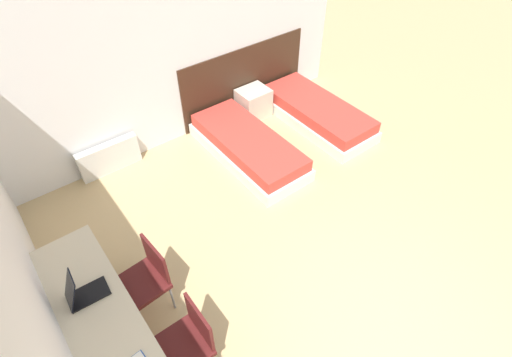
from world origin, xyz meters
TOP-DOWN VIEW (x-y plane):
  - ground_plane at (0.00, 0.00)m, footprint 20.00×20.00m
  - wall_back at (0.00, 4.42)m, footprint 6.08×0.05m
  - wall_left at (-2.57, 2.20)m, footprint 0.05×5.40m
  - headboard_panel at (1.27, 4.39)m, footprint 2.38×0.03m
  - bed_near_window at (0.55, 3.34)m, footprint 0.86×2.03m
  - bed_near_door at (1.98, 3.34)m, footprint 0.86×2.03m
  - nightstand at (1.27, 4.14)m, footprint 0.50×0.42m
  - radiator at (-1.21, 4.30)m, footprint 0.88×0.12m
  - desk at (-2.24, 1.59)m, footprint 0.60×2.41m
  - chair_near_laptop at (-1.72, 2.00)m, footprint 0.50×0.50m
  - chair_near_notebook at (-1.72, 1.19)m, footprint 0.47×0.47m
  - laptop at (-2.27, 1.99)m, footprint 0.37×0.24m

SIDE VIEW (x-z plane):
  - ground_plane at x=0.00m, z-range 0.00..0.00m
  - bed_near_window at x=0.55m, z-range -0.01..0.37m
  - bed_near_door at x=1.98m, z-range -0.01..0.37m
  - radiator at x=-1.21m, z-range 0.00..0.46m
  - nightstand at x=1.27m, z-range 0.00..0.49m
  - chair_near_laptop at x=-1.72m, z-range 0.06..0.94m
  - chair_near_notebook at x=-1.72m, z-range 0.06..0.94m
  - headboard_panel at x=1.27m, z-range 0.00..1.13m
  - desk at x=-2.24m, z-range 0.22..0.95m
  - laptop at x=-2.27m, z-range 0.63..0.97m
  - wall_back at x=0.00m, z-range 0.00..2.70m
  - wall_left at x=-2.57m, z-range 0.00..2.70m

